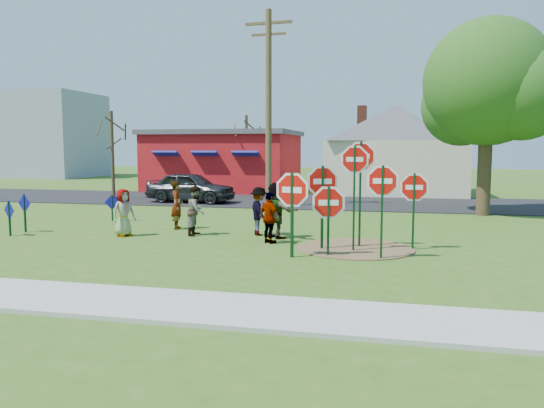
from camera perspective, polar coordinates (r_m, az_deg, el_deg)
The scene contains 29 objects.
ground at distance 16.69m, azimuth -6.38°, elevation -3.53°, with size 120.00×120.00×0.00m, color #315518.
sidewalk at distance 10.33m, azimuth -19.98°, elevation -9.58°, with size 22.00×1.80×0.08m, color #9E9E99.
road at distance 27.70m, azimuth 1.55°, elevation 0.34°, with size 120.00×7.50×0.04m, color black.
dirt_patch at distance 14.80m, azimuth 8.99°, elevation -4.73°, with size 3.20×3.20×0.03m, color brown.
red_building at distance 35.27m, azimuth -5.12°, elevation 4.70°, with size 9.40×7.69×3.90m.
cream_house at distance 33.51m, azimuth 13.14°, elevation 6.14°, with size 9.40×9.40×6.50m.
distant_building at distance 56.53m, azimuth -23.46°, elevation 6.78°, with size 10.00×8.00×8.00m, color #8C939E.
stop_sign_a at distance 13.30m, azimuth 2.18°, elevation 0.83°, with size 1.17×0.24×2.31m.
stop_sign_b at distance 14.86m, azimuth 9.50°, elevation 3.99°, with size 1.09×0.17×3.09m.
stop_sign_c at distance 14.22m, azimuth 8.86°, elevation 3.31°, with size 1.01×0.10×2.97m.
stop_sign_d at distance 14.84m, azimuth 15.03°, elevation 1.20°, with size 1.04×0.07×2.22m.
stop_sign_e at distance 13.56m, azimuth 6.09°, elevation -0.31°, with size 1.14×0.22×1.95m.
stop_sign_f at distance 13.34m, azimuth 11.79°, elevation 1.66°, with size 1.06×0.07×2.48m.
stop_sign_g at distance 14.41m, azimuth 5.44°, elevation 1.67°, with size 1.08×0.47×2.45m.
blue_diamond_a at distance 18.60m, azimuth -26.41°, elevation -1.00°, with size 0.56×0.28×1.12m.
blue_diamond_b at distance 19.19m, azimuth -25.07°, elevation -0.44°, with size 0.60×0.19×1.26m.
blue_diamond_c at distance 20.99m, azimuth -16.82°, elevation -0.11°, with size 0.58×0.09×1.01m.
blue_diamond_d at distance 20.90m, azimuth -15.92°, elevation 0.07°, with size 0.60×0.13×1.10m.
person_a at distance 17.27m, azimuth -15.67°, elevation -0.88°, with size 0.73×0.48×1.50m, color #41518C.
person_b at distance 18.37m, azimuth -10.17°, elevation -0.11°, with size 0.60×0.39×1.65m, color #21745A.
person_c at distance 16.99m, azimuth -8.14°, elevation -0.71°, with size 0.76×0.59×1.57m, color brown.
person_d at distance 16.76m, azimuth -1.41°, elevation -0.79°, with size 0.99×0.57×1.54m, color #2E2D32.
person_e at distance 15.34m, azimuth -0.26°, elevation -1.51°, with size 0.87×0.36×1.49m, color #472953.
person_f at distance 16.24m, azimuth 0.42°, elevation -0.68°, with size 1.60×0.51×1.72m, color #1A4E25.
suv at distance 27.08m, azimuth -8.74°, elevation 1.81°, with size 1.81×4.49×1.53m, color #2C2D31.
utility_pole at distance 24.92m, azimuth -0.37°, elevation 10.62°, with size 2.21×0.28×9.04m.
leafy_tree at distance 23.56m, azimuth 22.50°, elevation 11.35°, with size 5.61×5.11×7.97m.
bare_tree_west at distance 29.68m, azimuth -16.82°, elevation 6.35°, with size 1.80×1.80×4.73m.
bare_tree_east at distance 31.68m, azimuth -2.77°, elevation 6.53°, with size 1.80×1.80×4.71m.
Camera 1 is at (5.50, -15.51, 2.75)m, focal length 35.00 mm.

